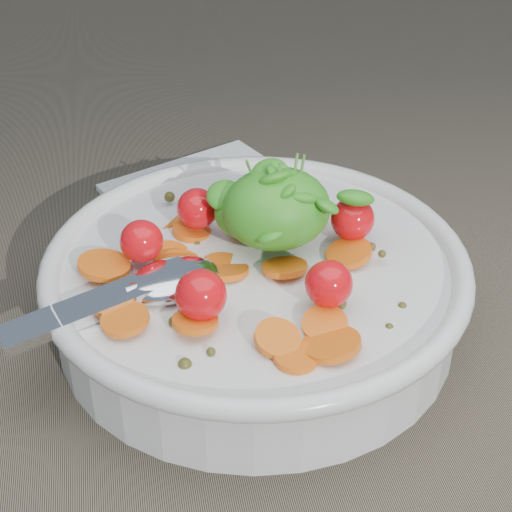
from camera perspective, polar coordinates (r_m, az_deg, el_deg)
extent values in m
plane|color=#6A5F4B|center=(0.57, 0.98, -4.14)|extent=(6.00, 6.00, 0.00)
cylinder|color=silver|center=(0.54, 0.00, -2.69)|extent=(0.27, 0.27, 0.05)
torus|color=silver|center=(0.53, 0.00, -0.42)|extent=(0.29, 0.29, 0.01)
cylinder|color=silver|center=(0.56, 0.00, -4.59)|extent=(0.14, 0.14, 0.01)
cylinder|color=brown|center=(0.54, 0.00, -2.69)|extent=(0.25, 0.25, 0.04)
cylinder|color=orange|center=(0.55, -0.54, 2.23)|extent=(0.04, 0.04, 0.01)
cylinder|color=orange|center=(0.56, -4.71, 1.78)|extent=(0.04, 0.04, 0.01)
cylinder|color=orange|center=(0.47, -4.45, -4.76)|extent=(0.03, 0.03, 0.01)
cylinder|color=orange|center=(0.47, -9.51, -4.57)|extent=(0.04, 0.04, 0.01)
cylinder|color=orange|center=(0.52, -11.00, -0.67)|extent=(0.05, 0.05, 0.01)
cylinder|color=orange|center=(0.47, 5.02, -4.98)|extent=(0.03, 0.03, 0.01)
cylinder|color=orange|center=(0.58, 1.76, 3.37)|extent=(0.05, 0.05, 0.01)
cylinder|color=orange|center=(0.56, 4.47, 1.44)|extent=(0.05, 0.05, 0.01)
cylinder|color=orange|center=(0.53, -5.57, -0.56)|extent=(0.04, 0.04, 0.01)
cylinder|color=orange|center=(0.46, 5.51, -6.41)|extent=(0.05, 0.05, 0.01)
cylinder|color=orange|center=(0.46, 1.58, -6.01)|extent=(0.04, 0.03, 0.02)
cylinder|color=orange|center=(0.61, 0.72, 4.98)|extent=(0.04, 0.04, 0.01)
cylinder|color=orange|center=(0.57, 2.15, 3.19)|extent=(0.04, 0.04, 0.01)
cylinder|color=orange|center=(0.58, -6.75, 2.37)|extent=(0.04, 0.04, 0.01)
cylinder|color=orange|center=(0.53, -2.41, -0.87)|extent=(0.04, 0.04, 0.01)
cylinder|color=orange|center=(0.52, 2.10, -0.84)|extent=(0.04, 0.04, 0.01)
cylinder|color=orange|center=(0.53, 6.77, 0.22)|extent=(0.04, 0.04, 0.01)
cylinder|color=orange|center=(0.45, 2.93, -7.37)|extent=(0.04, 0.04, 0.01)
cylinder|color=orange|center=(0.59, 0.79, 4.27)|extent=(0.05, 0.05, 0.01)
cylinder|color=orange|center=(0.54, -6.26, 0.02)|extent=(0.04, 0.04, 0.01)
cylinder|color=orange|center=(0.52, -2.43, -1.07)|extent=(0.05, 0.05, 0.02)
sphere|color=#464317|center=(0.54, 6.65, -0.19)|extent=(0.01, 0.01, 0.01)
sphere|color=#464317|center=(0.48, 9.66, -5.15)|extent=(0.01, 0.01, 0.01)
sphere|color=#464317|center=(0.58, 6.27, 3.16)|extent=(0.01, 0.01, 0.01)
sphere|color=#464317|center=(0.55, -4.30, 0.82)|extent=(0.01, 0.01, 0.01)
sphere|color=#464317|center=(0.59, -6.30, 4.29)|extent=(0.01, 0.01, 0.01)
sphere|color=#464317|center=(0.55, 8.40, 0.67)|extent=(0.01, 0.01, 0.01)
sphere|color=#464317|center=(0.48, -5.95, -4.80)|extent=(0.01, 0.01, 0.01)
sphere|color=#464317|center=(0.45, -5.19, -7.89)|extent=(0.01, 0.01, 0.01)
sphere|color=#464317|center=(0.60, 2.60, 4.47)|extent=(0.01, 0.01, 0.01)
sphere|color=#464317|center=(0.46, 1.37, -6.88)|extent=(0.01, 0.01, 0.01)
sphere|color=#464317|center=(0.45, -3.29, -6.97)|extent=(0.01, 0.01, 0.01)
sphere|color=#464317|center=(0.53, 9.16, 0.15)|extent=(0.01, 0.01, 0.01)
sphere|color=#464317|center=(0.58, 3.83, 3.52)|extent=(0.01, 0.01, 0.01)
sphere|color=#464317|center=(0.48, 6.15, -3.44)|extent=(0.01, 0.01, 0.01)
sphere|color=#464317|center=(0.56, 2.78, 2.36)|extent=(0.01, 0.01, 0.01)
sphere|color=#464317|center=(0.50, 10.59, -3.62)|extent=(0.01, 0.01, 0.01)
sphere|color=#464317|center=(0.60, -0.76, 3.89)|extent=(0.01, 0.01, 0.01)
sphere|color=red|center=(0.54, 7.04, 2.69)|extent=(0.03, 0.03, 0.03)
sphere|color=red|center=(0.57, 2.54, 4.46)|extent=(0.03, 0.03, 0.03)
sphere|color=red|center=(0.55, -4.30, 3.45)|extent=(0.03, 0.03, 0.03)
sphere|color=red|center=(0.52, -8.33, 1.07)|extent=(0.03, 0.03, 0.03)
sphere|color=red|center=(0.47, -4.03, -2.86)|extent=(0.03, 0.03, 0.03)
sphere|color=red|center=(0.48, 5.32, -2.04)|extent=(0.03, 0.03, 0.03)
ellipsoid|color=green|center=(0.52, 1.50, 3.47)|extent=(0.07, 0.06, 0.05)
ellipsoid|color=green|center=(0.53, -0.80, 3.19)|extent=(0.04, 0.04, 0.03)
ellipsoid|color=green|center=(0.51, 2.14, 6.01)|extent=(0.03, 0.03, 0.02)
ellipsoid|color=green|center=(0.52, 1.45, 4.02)|extent=(0.03, 0.03, 0.02)
ellipsoid|color=green|center=(0.51, 3.64, 4.27)|extent=(0.02, 0.02, 0.02)
ellipsoid|color=green|center=(0.51, 1.43, 5.04)|extent=(0.03, 0.03, 0.03)
ellipsoid|color=green|center=(0.51, 1.36, 5.64)|extent=(0.03, 0.03, 0.03)
ellipsoid|color=green|center=(0.51, 3.20, 4.27)|extent=(0.03, 0.03, 0.03)
ellipsoid|color=green|center=(0.52, 3.19, 4.89)|extent=(0.03, 0.03, 0.02)
ellipsoid|color=green|center=(0.52, 1.53, 5.27)|extent=(0.02, 0.02, 0.01)
ellipsoid|color=green|center=(0.55, 3.50, 4.80)|extent=(0.03, 0.02, 0.02)
ellipsoid|color=green|center=(0.51, 3.81, 4.16)|extent=(0.03, 0.03, 0.02)
ellipsoid|color=green|center=(0.53, 1.67, 4.83)|extent=(0.03, 0.02, 0.01)
ellipsoid|color=green|center=(0.51, 0.30, 3.56)|extent=(0.03, 0.02, 0.02)
ellipsoid|color=green|center=(0.51, 1.96, 4.73)|extent=(0.03, 0.03, 0.02)
ellipsoid|color=green|center=(0.53, 7.25, 4.21)|extent=(0.03, 0.02, 0.02)
ellipsoid|color=green|center=(0.51, 1.81, 5.53)|extent=(0.03, 0.03, 0.03)
ellipsoid|color=green|center=(0.51, 0.66, 3.34)|extent=(0.02, 0.03, 0.02)
ellipsoid|color=green|center=(0.52, 0.03, 5.10)|extent=(0.02, 0.02, 0.02)
ellipsoid|color=green|center=(0.50, 2.13, 4.62)|extent=(0.02, 0.02, 0.02)
ellipsoid|color=green|center=(0.50, 5.19, 3.64)|extent=(0.02, 0.02, 0.01)
ellipsoid|color=green|center=(0.52, 1.60, 4.14)|extent=(0.03, 0.03, 0.02)
ellipsoid|color=green|center=(0.50, 1.07, 1.57)|extent=(0.03, 0.03, 0.01)
ellipsoid|color=green|center=(0.52, 3.02, 4.92)|extent=(0.03, 0.03, 0.02)
ellipsoid|color=green|center=(0.52, 1.02, 6.03)|extent=(0.04, 0.04, 0.02)
ellipsoid|color=green|center=(0.51, -0.26, 4.46)|extent=(0.03, 0.03, 0.02)
ellipsoid|color=green|center=(0.53, -2.30, 4.44)|extent=(0.04, 0.03, 0.02)
ellipsoid|color=green|center=(0.52, 0.04, 4.22)|extent=(0.04, 0.03, 0.02)
cylinder|color=#4C8C33|center=(0.52, -0.05, 5.30)|extent=(0.02, 0.02, 0.04)
cylinder|color=#4C8C33|center=(0.52, 3.09, 4.92)|extent=(0.01, 0.01, 0.05)
cylinder|color=#4C8C33|center=(0.51, 1.28, 4.17)|extent=(0.01, 0.01, 0.05)
cylinder|color=#4C8C33|center=(0.52, 2.66, 4.88)|extent=(0.01, 0.02, 0.05)
ellipsoid|color=silver|center=(0.50, -6.11, -1.76)|extent=(0.07, 0.06, 0.02)
cube|color=silver|center=(0.49, -11.44, -3.49)|extent=(0.12, 0.06, 0.02)
cylinder|color=silver|center=(0.50, -8.22, -2.33)|extent=(0.03, 0.02, 0.01)
cube|color=white|center=(0.71, -3.40, 4.56)|extent=(0.20, 0.19, 0.01)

